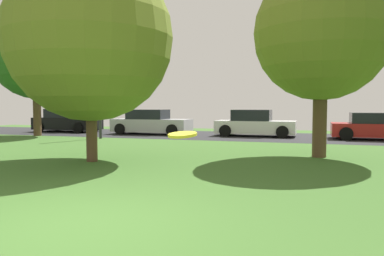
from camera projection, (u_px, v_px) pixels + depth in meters
ground_plane at (77, 225)px, 5.24m from camera, size 44.00×44.00×0.00m
road_strip at (253, 136)px, 20.44m from camera, size 44.00×6.40×0.01m
oak_tree_center at (321, 34)px, 11.97m from camera, size 4.30×4.30×6.14m
oak_tree_right at (36, 55)px, 20.59m from camera, size 4.81×4.81×6.85m
oak_tree_left at (90, 39)px, 11.03m from camera, size 4.89×4.89×6.09m
frisbee_disc at (182, 135)px, 3.45m from camera, size 0.34×0.34×0.06m
parked_car_black at (67, 121)px, 24.09m from camera, size 4.14×2.08×1.46m
parked_car_silver at (151, 123)px, 21.99m from camera, size 4.58×1.97×1.44m
parked_car_white at (255, 124)px, 20.55m from camera, size 4.29×1.97×1.45m
parked_car_red at (376, 127)px, 18.42m from camera, size 4.27×2.08×1.32m
street_lamp_post at (100, 94)px, 18.89m from camera, size 0.14×0.14×4.50m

